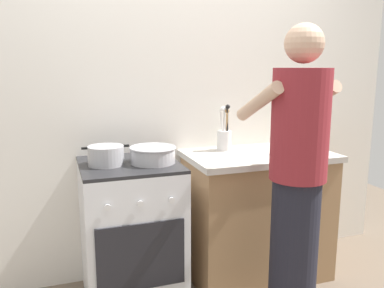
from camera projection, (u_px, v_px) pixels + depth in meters
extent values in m
cube|color=silver|center=(194.00, 99.00, 2.91)|extent=(3.20, 0.10, 2.50)
cube|color=#99724C|center=(257.00, 217.00, 2.85)|extent=(0.96, 0.56, 0.86)
cube|color=#B7B2A8|center=(259.00, 156.00, 2.76)|extent=(1.00, 0.60, 0.04)
cube|color=silver|center=(131.00, 233.00, 2.56)|extent=(0.60, 0.60, 0.88)
cube|color=#232326|center=(129.00, 165.00, 2.47)|extent=(0.60, 0.60, 0.02)
cube|color=black|center=(142.00, 257.00, 2.28)|extent=(0.51, 0.01, 0.40)
cylinder|color=silver|center=(107.00, 208.00, 2.16)|extent=(0.04, 0.01, 0.04)
cylinder|color=silver|center=(140.00, 204.00, 2.21)|extent=(0.04, 0.01, 0.04)
cylinder|color=silver|center=(172.00, 200.00, 2.27)|extent=(0.04, 0.01, 0.04)
cylinder|color=#B2B2B7|center=(106.00, 156.00, 2.41)|extent=(0.22, 0.22, 0.12)
cube|color=black|center=(84.00, 148.00, 2.36)|extent=(0.04, 0.02, 0.01)
cube|color=black|center=(126.00, 146.00, 2.44)|extent=(0.04, 0.02, 0.01)
cylinder|color=#B7B7BC|center=(153.00, 155.00, 2.47)|extent=(0.28, 0.28, 0.10)
torus|color=#B7B7BC|center=(153.00, 148.00, 2.46)|extent=(0.29, 0.29, 0.01)
cylinder|color=silver|center=(224.00, 140.00, 2.84)|extent=(0.10, 0.10, 0.14)
cylinder|color=white|center=(222.00, 129.00, 2.81)|extent=(0.03, 0.07, 0.27)
sphere|color=white|center=(223.00, 109.00, 2.78)|extent=(0.03, 0.03, 0.03)
cylinder|color=black|center=(227.00, 129.00, 2.81)|extent=(0.02, 0.03, 0.29)
sphere|color=black|center=(228.00, 107.00, 2.78)|extent=(0.03, 0.03, 0.03)
cylinder|color=silver|center=(226.00, 129.00, 2.84)|extent=(0.02, 0.03, 0.27)
sphere|color=silver|center=(227.00, 108.00, 2.82)|extent=(0.03, 0.03, 0.03)
cylinder|color=silver|center=(223.00, 129.00, 2.84)|extent=(0.03, 0.01, 0.27)
sphere|color=silver|center=(223.00, 108.00, 2.81)|extent=(0.03, 0.03, 0.03)
cylinder|color=#9E7547|center=(227.00, 130.00, 2.82)|extent=(0.04, 0.06, 0.25)
sphere|color=#9E7547|center=(227.00, 111.00, 2.80)|extent=(0.03, 0.03, 0.03)
cylinder|color=gold|center=(290.00, 141.00, 2.71)|extent=(0.07, 0.07, 0.18)
cylinder|color=gold|center=(291.00, 125.00, 2.69)|extent=(0.03, 0.03, 0.04)
cylinder|color=black|center=(291.00, 121.00, 2.69)|extent=(0.03, 0.03, 0.02)
cylinder|color=black|center=(293.00, 258.00, 2.21)|extent=(0.26, 0.26, 0.90)
cylinder|color=maroon|center=(300.00, 125.00, 2.07)|extent=(0.30, 0.30, 0.58)
sphere|color=#D3AA8C|center=(304.00, 43.00, 1.99)|extent=(0.20, 0.20, 0.20)
cylinder|color=#D3AA8C|center=(258.00, 102.00, 2.12)|extent=(0.07, 0.41, 0.24)
cylinder|color=#D3AA8C|center=(313.00, 100.00, 2.23)|extent=(0.07, 0.41, 0.24)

